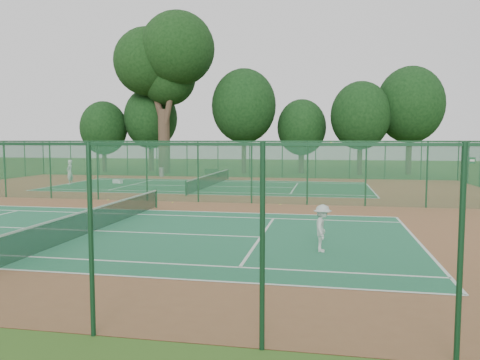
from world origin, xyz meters
name	(u,v)px	position (x,y,z in m)	size (l,w,h in m)	color
ground	(173,202)	(0.00, 0.00, 0.00)	(120.00, 120.00, 0.00)	#2C4E18
red_pad	(173,201)	(0.00, 0.00, 0.01)	(40.00, 36.00, 0.01)	brown
court_near	(97,231)	(0.00, -9.00, 0.01)	(23.77, 10.97, 0.01)	#1F6243
court_far	(211,186)	(0.00, 9.00, 0.01)	(23.77, 10.97, 0.01)	#1B5530
fence_north	(234,159)	(0.00, 18.00, 1.76)	(40.00, 0.09, 3.50)	#1A502E
fence_divider	(172,171)	(0.00, 0.00, 1.76)	(40.00, 0.09, 3.50)	#184928
tennis_net_near	(97,217)	(0.00, -9.00, 0.54)	(0.10, 12.90, 0.97)	#14371B
tennis_net_far	(211,179)	(0.00, 9.00, 0.54)	(0.10, 12.90, 0.97)	#12331D
player_near	(322,228)	(8.62, -10.83, 0.77)	(0.96, 0.55, 1.49)	silver
player_far	(70,172)	(-11.38, 8.37, 0.99)	(0.71, 0.47, 1.95)	silver
trash_bin	(162,172)	(-7.08, 17.60, 0.45)	(0.49, 0.49, 0.88)	gray
bench	(212,173)	(-1.98, 17.22, 0.44)	(1.37, 0.51, 0.83)	black
kit_bag	(118,181)	(-8.06, 9.95, 0.17)	(0.85, 0.32, 0.32)	silver
stray_ball_a	(173,202)	(0.23, -0.68, 0.04)	(0.07, 0.07, 0.07)	#D1DA32
stray_ball_b	(280,204)	(6.25, -0.35, 0.04)	(0.06, 0.06, 0.06)	#CBDE33
stray_ball_c	(108,200)	(-3.83, -0.34, 0.05)	(0.07, 0.07, 0.07)	#C6D531
big_tree	(165,60)	(-8.25, 22.24, 11.93)	(10.96, 8.03, 16.84)	#3E2D21
evergreen_row	(250,173)	(0.50, 24.25, 0.00)	(39.00, 5.00, 12.00)	black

